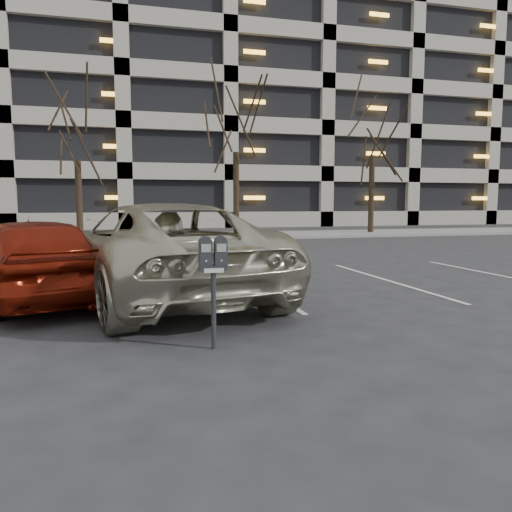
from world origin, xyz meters
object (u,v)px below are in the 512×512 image
at_px(tree_b, 76,110).
at_px(tree_d, 374,106).
at_px(parking_meter, 213,265).
at_px(car_red, 32,258).
at_px(tree_c, 236,99).
at_px(suv_silver, 159,251).

relative_size(tree_b, tree_d, 0.87).
distance_m(parking_meter, car_red, 4.20).
distance_m(tree_c, suv_silver, 16.10).
bearing_deg(tree_c, suv_silver, -107.56).
xyz_separation_m(tree_b, car_red, (0.38, -14.19, -4.81)).
relative_size(tree_c, car_red, 2.07).
distance_m(tree_b, tree_d, 14.03).
relative_size(tree_d, suv_silver, 1.40).
distance_m(tree_c, tree_d, 7.00).
height_order(tree_b, suv_silver, tree_b).
height_order(tree_b, car_red, tree_b).
xyz_separation_m(tree_c, tree_d, (7.00, 0.00, 0.03)).
height_order(parking_meter, car_red, car_red).
bearing_deg(suv_silver, tree_b, -93.05).
bearing_deg(suv_silver, car_red, -18.88).
bearing_deg(parking_meter, tree_c, 78.31).
xyz_separation_m(parking_meter, car_red, (-2.43, 3.41, -0.24)).
distance_m(parking_meter, suv_silver, 3.21).
height_order(tree_b, tree_d, tree_d).
height_order(tree_c, car_red, tree_c).
bearing_deg(suv_silver, tree_c, -120.20).
distance_m(tree_d, car_red, 20.47).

